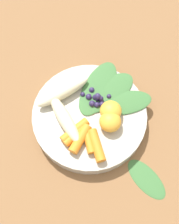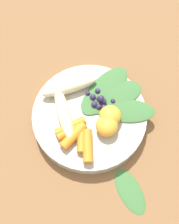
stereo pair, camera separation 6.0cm
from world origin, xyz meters
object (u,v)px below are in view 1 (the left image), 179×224
banana_peeled_right (63,92)px  orange_segment_near (111,111)px  kale_leaf_stray (147,179)px  banana_peeled_left (65,120)px  bowl (90,117)px

banana_peeled_right → orange_segment_near: 0.11m
orange_segment_near → kale_leaf_stray: 0.15m
banana_peeled_left → orange_segment_near: bearing=71.4°
orange_segment_near → kale_leaf_stray: size_ratio=0.46×
orange_segment_near → banana_peeled_left: bearing=172.4°
bowl → banana_peeled_right: 0.08m
bowl → banana_peeled_right: size_ratio=1.98×
banana_peeled_left → orange_segment_near: size_ratio=2.72×
orange_segment_near → banana_peeled_right: bearing=137.0°
bowl → kale_leaf_stray: size_ratio=2.45×
bowl → orange_segment_near: orange_segment_near is taller
bowl → banana_peeled_right: (-0.04, 0.06, 0.03)m
banana_peeled_right → kale_leaf_stray: 0.24m
banana_peeled_left → kale_leaf_stray: 0.20m
banana_peeled_right → kale_leaf_stray: (0.10, -0.22, -0.04)m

